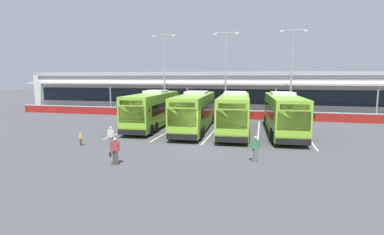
{
  "coord_description": "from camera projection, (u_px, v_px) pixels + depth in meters",
  "views": [
    {
      "loc": [
        4.48,
        -22.12,
        5.15
      ],
      "look_at": [
        -1.58,
        3.0,
        1.6
      ],
      "focal_mm": 27.43,
      "sensor_mm": 36.0,
      "label": 1
    }
  ],
  "objects": [
    {
      "name": "red_barrier_wall",
      "position": [
        226.0,
        114.0,
        36.93
      ],
      "size": [
        60.0,
        0.4,
        1.1
      ],
      "color": "maroon",
      "rests_on": "ground"
    },
    {
      "name": "lamp_post_west",
      "position": [
        164.0,
        69.0,
        40.42
      ],
      "size": [
        3.24,
        0.28,
        11.0
      ],
      "color": "#9E9EA3",
      "rests_on": "ground"
    },
    {
      "name": "lamp_post_centre",
      "position": [
        226.0,
        69.0,
        38.36
      ],
      "size": [
        3.24,
        0.28,
        11.0
      ],
      "color": "#9E9EA3",
      "rests_on": "ground"
    },
    {
      "name": "pedestrian_in_dark_coat",
      "position": [
        255.0,
        148.0,
        17.87
      ],
      "size": [
        0.54,
        0.34,
        1.62
      ],
      "color": "slate",
      "rests_on": "ground"
    },
    {
      "name": "pedestrian_with_handbag",
      "position": [
        115.0,
        150.0,
        17.33
      ],
      "size": [
        0.63,
        0.49,
        1.62
      ],
      "color": "#4C4238",
      "rests_on": "ground"
    },
    {
      "name": "bay_stripe_far_west",
      "position": [
        136.0,
        127.0,
        30.77
      ],
      "size": [
        0.14,
        13.0,
        0.01
      ],
      "primitive_type": "cube",
      "color": "silver",
      "rests_on": "ground"
    },
    {
      "name": "lamp_post_east",
      "position": [
        292.0,
        68.0,
        36.32
      ],
      "size": [
        3.24,
        0.28,
        11.0
      ],
      "color": "#9E9EA3",
      "rests_on": "ground"
    },
    {
      "name": "pedestrian_child",
      "position": [
        81.0,
        138.0,
        22.27
      ],
      "size": [
        0.33,
        0.23,
        1.0
      ],
      "color": "#4C4238",
      "rests_on": "ground"
    },
    {
      "name": "coach_bus_leftmost",
      "position": [
        153.0,
        110.0,
        30.45
      ],
      "size": [
        3.48,
        12.28,
        3.78
      ],
      "color": "#8CC633",
      "rests_on": "ground"
    },
    {
      "name": "coach_bus_right_centre",
      "position": [
        283.0,
        114.0,
        26.84
      ],
      "size": [
        3.48,
        12.28,
        3.78
      ],
      "color": "#8CC633",
      "rests_on": "ground"
    },
    {
      "name": "coach_bus_centre",
      "position": [
        235.0,
        113.0,
        27.58
      ],
      "size": [
        3.48,
        12.28,
        3.78
      ],
      "color": "#8CC633",
      "rests_on": "ground"
    },
    {
      "name": "coach_bus_left_centre",
      "position": [
        195.0,
        112.0,
        28.52
      ],
      "size": [
        3.48,
        12.28,
        3.78
      ],
      "color": "#8CC633",
      "rests_on": "ground"
    },
    {
      "name": "ground_plane",
      "position": [
        203.0,
        143.0,
        23.04
      ],
      "size": [
        200.0,
        200.0,
        0.0
      ],
      "primitive_type": "plane",
      "color": "#4C4C51"
    },
    {
      "name": "bay_stripe_mid_east",
      "position": [
        305.0,
        134.0,
        26.87
      ],
      "size": [
        0.14,
        13.0,
        0.01
      ],
      "primitive_type": "cube",
      "color": "silver",
      "rests_on": "ground"
    },
    {
      "name": "terminal_building",
      "position": [
        235.0,
        90.0,
        48.55
      ],
      "size": [
        70.0,
        13.0,
        6.0
      ],
      "color": "beige",
      "rests_on": "ground"
    },
    {
      "name": "bay_stripe_mid_west",
      "position": [
        215.0,
        130.0,
        28.82
      ],
      "size": [
        0.14,
        13.0,
        0.01
      ],
      "primitive_type": "cube",
      "color": "silver",
      "rests_on": "ground"
    },
    {
      "name": "bay_stripe_west",
      "position": [
        174.0,
        128.0,
        29.8
      ],
      "size": [
        0.14,
        13.0,
        0.01
      ],
      "primitive_type": "cube",
      "color": "silver",
      "rests_on": "ground"
    },
    {
      "name": "bay_stripe_centre",
      "position": [
        258.0,
        132.0,
        27.84
      ],
      "size": [
        0.14,
        13.0,
        0.01
      ],
      "primitive_type": "cube",
      "color": "silver",
      "rests_on": "ground"
    },
    {
      "name": "pedestrian_near_bin",
      "position": [
        111.0,
        136.0,
        21.38
      ],
      "size": [
        0.54,
        0.34,
        1.62
      ],
      "color": "slate",
      "rests_on": "ground"
    }
  ]
}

